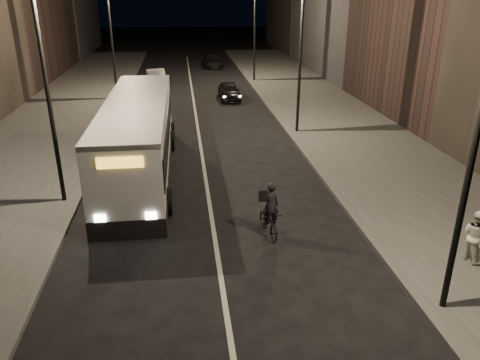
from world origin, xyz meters
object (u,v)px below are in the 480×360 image
object	(u,v)px
streetlight_right_far	(252,18)
cyclist_on_bicycle	(269,217)
car_near	(229,91)
streetlight_right_mid	(296,37)
streetlight_left_far	(114,25)
pedestrian_woman	(475,236)
car_far	(213,60)
city_bus	(139,135)
streetlight_left_near	(51,63)
streetlight_right_near	(471,110)
car_mid	(155,76)

from	to	relation	value
streetlight_right_far	cyclist_on_bicycle	world-z (taller)	streetlight_right_far
streetlight_right_far	car_near	size ratio (longest dim) A/B	2.19
streetlight_right_mid	streetlight_left_far	xyz separation A→B (m)	(-10.66, 10.00, 0.00)
pedestrian_woman	car_far	xyz separation A→B (m)	(-4.99, 38.85, -0.29)
streetlight_right_far	city_bus	bearing A→B (deg)	-111.19
streetlight_left_near	streetlight_left_far	xyz separation A→B (m)	(0.00, 18.00, 0.00)
streetlight_right_near	car_far	size ratio (longest dim) A/B	1.72
streetlight_right_far	car_far	distance (m)	10.35
streetlight_right_near	car_far	bearing A→B (deg)	93.82
streetlight_left_near	car_far	distance (m)	34.09
streetlight_left_near	streetlight_right_near	bearing A→B (deg)	-36.88
streetlight_left_near	car_far	xyz separation A→B (m)	(7.94, 32.82, -4.68)
streetlight_right_far	streetlight_left_far	world-z (taller)	same
streetlight_left_near	pedestrian_woman	xyz separation A→B (m)	(12.93, -6.02, -4.38)
streetlight_right_near	streetlight_left_far	bearing A→B (deg)	112.30
streetlight_right_far	car_far	size ratio (longest dim) A/B	1.72
city_bus	car_far	xyz separation A→B (m)	(5.45, 29.90, -1.12)
streetlight_right_mid	streetlight_left_far	world-z (taller)	same
streetlight_right_near	cyclist_on_bicycle	world-z (taller)	streetlight_right_near
pedestrian_woman	car_near	world-z (taller)	pedestrian_woman
car_mid	streetlight_left_near	bearing A→B (deg)	78.00
car_near	car_far	size ratio (longest dim) A/B	0.79
pedestrian_woman	car_mid	size ratio (longest dim) A/B	0.39
pedestrian_woman	streetlight_right_far	bearing A→B (deg)	-8.53
streetlight_right_mid	car_far	xyz separation A→B (m)	(-2.72, 24.82, -4.68)
streetlight_right_near	streetlight_right_mid	size ratio (longest dim) A/B	1.00
streetlight_right_mid	streetlight_left_far	size ratio (longest dim) A/B	1.00
streetlight_right_near	streetlight_left_near	size ratio (longest dim) A/B	1.00
car_mid	city_bus	bearing A→B (deg)	84.03
streetlight_right_near	car_near	world-z (taller)	streetlight_right_near
city_bus	car_near	bearing A→B (deg)	69.40
streetlight_right_near	streetlight_right_far	size ratio (longest dim) A/B	1.00
streetlight_right_mid	city_bus	bearing A→B (deg)	-148.14
streetlight_left_far	car_near	xyz separation A→B (m)	(8.00, -0.75, -4.73)
streetlight_right_far	car_far	xyz separation A→B (m)	(-2.72, 8.82, -4.68)
streetlight_right_mid	car_far	world-z (taller)	streetlight_right_mid
city_bus	car_mid	xyz separation A→B (m)	(-0.18, 20.92, -1.11)
streetlight_right_near	pedestrian_woman	bearing A→B (deg)	41.08
cyclist_on_bicycle	car_near	xyz separation A→B (m)	(0.82, 20.67, -0.03)
pedestrian_woman	streetlight_left_near	bearing A→B (deg)	52.17
streetlight_right_mid	city_bus	world-z (taller)	streetlight_right_mid
streetlight_left_far	car_far	bearing A→B (deg)	61.83
streetlight_right_near	city_bus	distance (m)	14.10
streetlight_left_near	car_far	world-z (taller)	streetlight_left_near
streetlight_left_near	city_bus	bearing A→B (deg)	49.53
streetlight_right_mid	pedestrian_woman	bearing A→B (deg)	-80.81
streetlight_right_near	streetlight_right_far	distance (m)	32.00
streetlight_right_near	car_near	size ratio (longest dim) A/B	2.19
pedestrian_woman	car_far	world-z (taller)	pedestrian_woman
streetlight_right_far	streetlight_left_near	distance (m)	26.26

